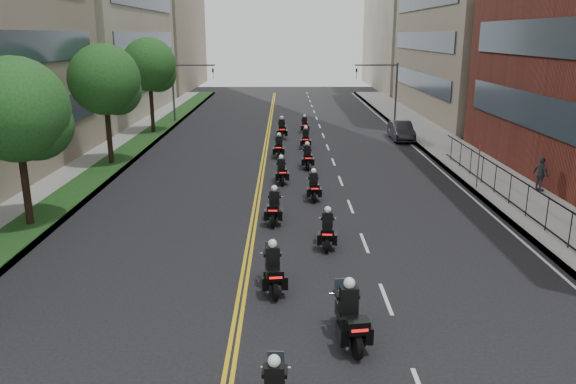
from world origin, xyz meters
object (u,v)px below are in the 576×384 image
Objects in this scene: motorcycle_1 at (350,318)px; motorcycle_3 at (327,231)px; motorcycle_10 at (282,130)px; parked_sedan at (401,131)px; motorcycle_5 at (314,187)px; motorcycle_8 at (279,148)px; motorcycle_2 at (273,271)px; motorcycle_11 at (305,126)px; pedestrian_c at (541,174)px; motorcycle_7 at (307,158)px; motorcycle_4 at (274,208)px; motorcycle_6 at (281,172)px; motorcycle_9 at (306,140)px.

motorcycle_1 reaches higher than motorcycle_3.
parked_sedan is (9.55, -0.65, 0.01)m from motorcycle_10.
parked_sedan is (7.84, 16.64, 0.10)m from motorcycle_5.
motorcycle_8 reaches higher than motorcycle_5.
motorcycle_11 is (2.12, 30.81, -0.07)m from motorcycle_2.
motorcycle_5 is at bearing 83.39° from motorcycle_1.
motorcycle_3 is 17.02m from motorcycle_8.
motorcycle_3 is at bearing -81.40° from motorcycle_8.
motorcycle_2 reaches higher than motorcycle_5.
motorcycle_7 is at bearing 48.17° from pedestrian_c.
motorcycle_5 is at bearing 64.79° from motorcycle_4.
motorcycle_3 reaches higher than motorcycle_6.
motorcycle_10 reaches higher than motorcycle_2.
motorcycle_3 is 6.65m from motorcycle_5.
motorcycle_10 is (-0.04, 13.97, 0.09)m from motorcycle_6.
motorcycle_2 is 27.91m from motorcycle_10.
motorcycle_6 is at bearing -115.65° from motorcycle_7.
motorcycle_8 is 1.09× the size of motorcycle_11.
motorcycle_5 reaches higher than motorcycle_11.
motorcycle_8 is at bearing -120.97° from motorcycle_9.
motorcycle_1 is 0.56× the size of parked_sedan.
pedestrian_c is at bearing -74.13° from parked_sedan.
motorcycle_7 is at bearing -89.38° from motorcycle_9.
motorcycle_7 is 13.24m from motorcycle_11.
motorcycle_4 is 1.06× the size of motorcycle_6.
pedestrian_c is at bearing -14.70° from motorcycle_6.
motorcycle_9 reaches higher than motorcycle_6.
motorcycle_8 is 7.03m from motorcycle_10.
motorcycle_7 reaches higher than motorcycle_3.
motorcycle_4 is 20.97m from motorcycle_10.
motorcycle_2 is 4.49m from motorcycle_3.
motorcycle_3 is at bearing -84.32° from motorcycle_6.
motorcycle_9 is at bearing -68.55° from motorcycle_10.
motorcycle_10 is at bearing 94.94° from motorcycle_5.
motorcycle_6 is (0.29, 6.99, -0.04)m from motorcycle_4.
motorcycle_1 is at bearing -74.90° from motorcycle_4.
motorcycle_6 is at bearing -124.69° from parked_sedan.
motorcycle_1 is 1.16× the size of motorcycle_5.
motorcycle_5 is 0.95× the size of motorcycle_8.
motorcycle_9 is at bearing 28.64° from pedestrian_c.
motorcycle_2 is (-2.15, 3.30, -0.05)m from motorcycle_1.
motorcycle_9 is at bearing 58.77° from motorcycle_8.
motorcycle_10 reaches higher than motorcycle_6.
pedestrian_c reaches higher than motorcycle_5.
motorcycle_3 is at bearing -88.10° from motorcycle_10.
motorcycle_2 is 28.94m from parked_sedan.
motorcycle_11 is at bearing 155.80° from parked_sedan.
pedestrian_c is at bearing 37.39° from motorcycle_3.
pedestrian_c is at bearing -32.11° from motorcycle_8.
parked_sedan is at bearing 67.03° from motorcycle_4.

